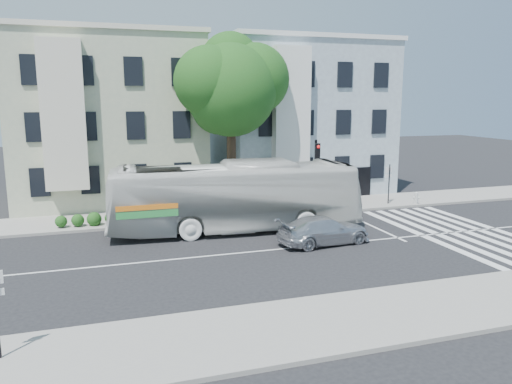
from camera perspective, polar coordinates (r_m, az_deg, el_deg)
name	(u,v)px	position (r m, az deg, el deg)	size (l,w,h in m)	color
ground	(278,249)	(23.73, 2.58, -6.56)	(120.00, 120.00, 0.00)	black
sidewalk_far	(234,212)	(31.08, -2.54, -2.27)	(80.00, 4.00, 0.15)	gray
sidewalk_near	(364,317)	(16.92, 12.29, -13.84)	(80.00, 4.00, 0.15)	gray
building_left	(109,121)	(36.29, -16.44, 7.82)	(12.00, 10.00, 11.00)	#A2AB8F
building_right	(297,118)	(39.22, 4.68, 8.40)	(12.00, 10.00, 11.00)	#8B98A5
street_tree	(231,85)	(31.03, -2.91, 12.14)	(7.30, 5.90, 11.10)	#2D2116
bus	(235,196)	(26.64, -2.40, -0.50)	(13.42, 3.14, 3.74)	silver
sedan	(324,230)	(24.65, 7.78, -4.35)	(4.68, 1.90, 1.36)	silver
hedge	(142,216)	(28.88, -12.95, -2.67)	(8.50, 0.84, 0.70)	#1D5A1E
traffic_signal	(316,167)	(30.19, 6.89, 2.86)	(0.46, 0.54, 4.59)	black
fire_hydrant	(416,198)	(34.61, 17.83, -0.63)	(0.46, 0.31, 0.80)	#B9B9B5
far_sign_pole	(389,179)	(34.01, 14.94, 1.46)	(0.47, 0.19, 2.62)	black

